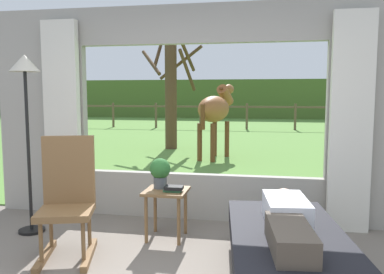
{
  "coord_description": "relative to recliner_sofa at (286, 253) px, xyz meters",
  "views": [
    {
      "loc": [
        0.78,
        -2.42,
        1.51
      ],
      "look_at": [
        0.0,
        1.8,
        1.05
      ],
      "focal_mm": 37.25,
      "sensor_mm": 36.0,
      "label": 1
    }
  ],
  "objects": [
    {
      "name": "back_wall_with_window",
      "position": [
        -0.97,
        1.45,
        1.03
      ],
      "size": [
        5.2,
        0.12,
        2.55
      ],
      "color": "#9E998E",
      "rests_on": "ground_plane"
    },
    {
      "name": "curtain_panel_left",
      "position": [
        -2.66,
        1.31,
        0.98
      ],
      "size": [
        0.44,
        0.1,
        2.4
      ],
      "primitive_type": "cube",
      "color": "silver",
      "rests_on": "ground_plane"
    },
    {
      "name": "curtain_panel_right",
      "position": [
        0.72,
        1.31,
        0.98
      ],
      "size": [
        0.44,
        0.1,
        2.4
      ],
      "primitive_type": "cube",
      "color": "silver",
      "rests_on": "ground_plane"
    },
    {
      "name": "outdoor_pasture_lawn",
      "position": [
        -0.97,
        12.35,
        -0.21
      ],
      "size": [
        36.0,
        21.68,
        0.02
      ],
      "primitive_type": "cube",
      "color": "#568438",
      "rests_on": "ground_plane"
    },
    {
      "name": "distant_hill_ridge",
      "position": [
        -0.97,
        22.19,
        0.98
      ],
      "size": [
        36.0,
        2.0,
        2.4
      ],
      "primitive_type": "cube",
      "color": "#466228",
      "rests_on": "ground_plane"
    },
    {
      "name": "recliner_sofa",
      "position": [
        0.0,
        0.0,
        0.0
      ],
      "size": [
        1.09,
        1.79,
        0.42
      ],
      "rotation": [
        0.0,
        0.0,
        0.11
      ],
      "color": "black",
      "rests_on": "ground_plane"
    },
    {
      "name": "reclining_person",
      "position": [
        -0.0,
        -0.05,
        0.3
      ],
      "size": [
        0.41,
        1.44,
        0.22
      ],
      "rotation": [
        0.0,
        0.0,
        0.11
      ],
      "color": "silver",
      "rests_on": "recliner_sofa"
    },
    {
      "name": "rocking_chair",
      "position": [
        -2.0,
        0.14,
        0.33
      ],
      "size": [
        0.64,
        0.78,
        1.12
      ],
      "rotation": [
        0.0,
        0.0,
        0.29
      ],
      "color": "brown",
      "rests_on": "ground_plane"
    },
    {
      "name": "side_table",
      "position": [
        -1.19,
        0.72,
        0.21
      ],
      "size": [
        0.44,
        0.44,
        0.52
      ],
      "color": "brown",
      "rests_on": "ground_plane"
    },
    {
      "name": "potted_plant",
      "position": [
        -1.27,
        0.78,
        0.48
      ],
      "size": [
        0.22,
        0.22,
        0.32
      ],
      "color": "#4C5156",
      "rests_on": "side_table"
    },
    {
      "name": "book_stack",
      "position": [
        -1.1,
        0.66,
        0.33
      ],
      "size": [
        0.2,
        0.14,
        0.06
      ],
      "color": "#337247",
      "rests_on": "side_table"
    },
    {
      "name": "floor_lamp_left",
      "position": [
        -2.7,
        0.64,
        1.34
      ],
      "size": [
        0.32,
        0.32,
        1.93
      ],
      "color": "black",
      "rests_on": "ground_plane"
    },
    {
      "name": "horse",
      "position": [
        -1.33,
        5.92,
        0.94
      ],
      "size": [
        0.88,
        1.82,
        1.73
      ],
      "rotation": [
        0.0,
        0.0,
        -0.28
      ],
      "color": "brown",
      "rests_on": "outdoor_pasture_lawn"
    },
    {
      "name": "pasture_tree",
      "position": [
        -2.71,
        7.34,
        1.43
      ],
      "size": [
        1.73,
        1.71,
        3.04
      ],
      "color": "#4C3823",
      "rests_on": "outdoor_pasture_lawn"
    },
    {
      "name": "pasture_fence_line",
      "position": [
        -0.97,
        13.82,
        0.53
      ],
      "size": [
        16.1,
        0.1,
        1.1
      ],
      "color": "brown",
      "rests_on": "outdoor_pasture_lawn"
    }
  ]
}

